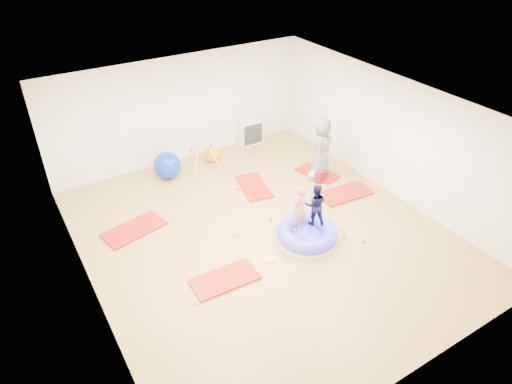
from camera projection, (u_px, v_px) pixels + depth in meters
room at (264, 178)px, 8.91m from camera, size 7.01×8.01×2.81m
gym_mat_front_left at (225, 279)px, 8.50m from camera, size 1.27×0.66×0.05m
gym_mat_mid_left at (134, 229)px, 9.77m from camera, size 1.41×0.92×0.05m
gym_mat_center_back at (254, 186)px, 11.22m from camera, size 0.87×1.33×0.05m
gym_mat_right at (345, 193)px, 10.96m from camera, size 1.32×0.73×0.05m
gym_mat_rear_right at (317, 173)px, 11.77m from camera, size 0.80×1.19×0.05m
inflatable_cushion at (307, 235)px, 9.40m from camera, size 1.28×1.28×0.40m
child_pink at (300, 206)px, 9.01m from camera, size 0.43×0.34×1.02m
child_navy at (315, 203)px, 9.21m from camera, size 0.56×0.52×0.91m
adult_caregiver at (322, 147)px, 11.28m from camera, size 0.89×0.84×1.53m
infant at (315, 174)px, 11.45m from camera, size 0.37×0.37×0.22m
ball_pit_balls at (268, 232)px, 9.69m from camera, size 3.78×3.53×0.06m
exercise_ball_blue at (167, 165)px, 11.45m from camera, size 0.70×0.70×0.70m
exercise_ball_orange at (213, 154)px, 12.23m from camera, size 0.45×0.45×0.45m
infant_play_gym at (202, 154)px, 11.89m from camera, size 0.73×0.70×0.56m
cube_shelf at (250, 132)px, 13.06m from camera, size 0.69×0.34×0.69m
balance_disc at (317, 198)px, 10.76m from camera, size 0.33×0.33×0.07m
backpack at (320, 176)px, 11.38m from camera, size 0.31×0.24×0.31m
yellow_toy at (270, 260)px, 8.97m from camera, size 0.21×0.21×0.03m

